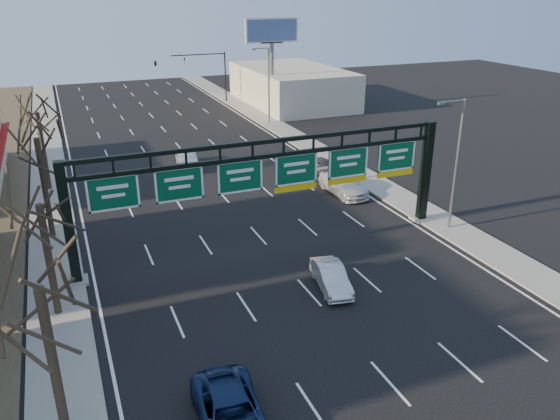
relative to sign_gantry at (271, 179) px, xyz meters
name	(u,v)px	position (x,y,z in m)	size (l,w,h in m)	color
ground	(326,311)	(-0.16, -8.00, -4.63)	(160.00, 160.00, 0.00)	black
sidewalk_left	(51,210)	(-12.96, 12.00, -4.57)	(3.00, 120.00, 0.12)	gray
sidewalk_right	(351,169)	(12.64, 12.00, -4.57)	(3.00, 120.00, 0.12)	gray
lane_markings	(216,188)	(-0.16, 12.00, -4.62)	(21.60, 120.00, 0.01)	white
sign_gantry	(271,179)	(0.00, 0.00, 0.00)	(24.60, 1.20, 7.20)	black
building_right_distant	(292,86)	(19.84, 42.00, -2.13)	(12.00, 20.00, 5.00)	#BAB09A
tree_near	(33,260)	(-12.96, -12.00, 2.86)	(3.60, 3.60, 8.86)	#2D2219
tree_gantry	(35,184)	(-12.96, -3.00, 2.48)	(3.60, 3.60, 8.48)	#2D2219
tree_mid	(33,122)	(-12.96, 7.00, 3.23)	(3.60, 3.60, 9.24)	#2D2219
tree_far	(35,99)	(-12.96, 17.00, 2.86)	(3.60, 3.60, 8.86)	#2D2219
streetlight_near	(456,159)	(12.31, -2.00, 0.45)	(2.15, 0.22, 9.00)	slate
streetlight_far	(268,81)	(12.31, 32.00, 0.45)	(2.15, 0.22, 9.00)	slate
billboard_right	(272,42)	(14.84, 36.98, 4.43)	(7.00, 0.50, 12.00)	slate
traffic_signal_mast	(182,65)	(5.53, 47.00, 0.87)	(10.16, 0.54, 7.00)	black
car_blue_suv	(232,415)	(-7.17, -13.99, -3.90)	(2.43, 5.27, 1.46)	navy
car_silver_sedan	(331,277)	(1.17, -6.01, -3.96)	(1.42, 4.08, 1.35)	silver
car_white_wagon	(343,184)	(9.00, 6.95, -3.84)	(2.21, 5.42, 1.57)	silver
car_grey_far	(324,166)	(9.82, 12.05, -3.93)	(1.65, 4.11, 1.40)	#3D3F42
car_silver_distant	(187,159)	(-1.03, 18.55, -3.84)	(1.67, 4.79, 1.58)	#AEADB2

